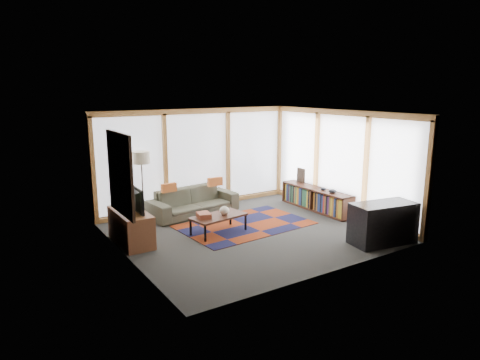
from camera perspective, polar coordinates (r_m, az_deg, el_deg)
ground at (r=9.52m, az=1.31°, el=-6.92°), size 5.50×5.50×0.00m
room_envelope at (r=9.86m, az=1.91°, el=3.00°), size 5.52×5.02×2.62m
rug at (r=9.98m, az=0.66°, el=-5.97°), size 3.05×2.08×0.01m
sofa at (r=10.76m, az=-6.26°, el=-2.88°), size 2.36×1.15×0.66m
pillow_left at (r=10.41m, az=-9.47°, el=-1.01°), size 0.39×0.14×0.21m
pillow_right at (r=10.93m, az=-3.35°, el=-0.22°), size 0.40×0.13×0.22m
floor_lamp at (r=10.52m, az=-12.87°, el=-0.71°), size 0.41×0.41×1.65m
coffee_table at (r=9.39m, az=-2.87°, el=-5.91°), size 1.28×0.78×0.40m
book_stack at (r=9.18m, az=-4.85°, el=-4.71°), size 0.32×0.37×0.11m
vase at (r=9.35m, az=-2.09°, el=-4.09°), size 0.24×0.24×0.19m
bookshelf at (r=11.28m, az=10.11°, el=-2.51°), size 0.42×2.30×0.57m
bowl_a at (r=10.78m, az=12.24°, el=-1.45°), size 0.21×0.21×0.10m
bowl_b at (r=11.03m, az=11.05°, el=-1.15°), size 0.18×0.18×0.08m
shelf_picture at (r=11.80m, az=8.13°, el=0.62°), size 0.04×0.30×0.40m
tv_console at (r=9.05m, az=-14.34°, el=-6.11°), size 0.56×1.34×0.67m
television at (r=8.85m, az=-14.26°, el=-2.53°), size 0.14×0.89×0.51m
bar_counter at (r=9.21m, az=18.52°, el=-5.47°), size 1.42×0.84×0.84m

